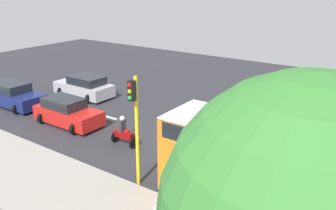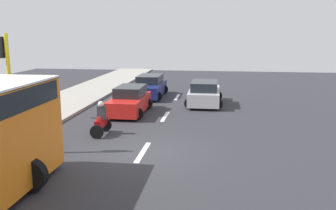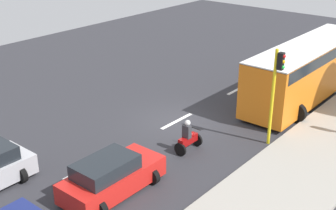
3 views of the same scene
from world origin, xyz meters
name	(u,v)px [view 1 (image 1 of 3)]	position (x,y,z in m)	size (l,w,h in m)	color
ground_plane	(185,140)	(0.00, 0.00, -0.05)	(40.00, 60.00, 0.10)	#2D2D33
sidewalk	(83,202)	(7.00, 0.00, 0.07)	(4.00, 60.00, 0.15)	#9E998E
lane_stripe_far_north	(41,98)	(0.00, -12.00, 0.01)	(0.20, 2.40, 0.01)	white
lane_stripe_north	(102,115)	(0.00, -6.00, 0.01)	(0.20, 2.40, 0.01)	white
lane_stripe_mid	(185,139)	(0.00, 0.00, 0.01)	(0.20, 2.40, 0.01)	white
lane_stripe_south	(303,173)	(0.00, 6.00, 0.01)	(0.20, 2.40, 0.01)	white
car_silver	(85,87)	(-2.00, -9.66, 0.71)	(2.32, 4.30, 1.52)	#B7B7BC
car_red	(68,112)	(2.12, -6.56, 0.71)	(2.16, 4.15, 1.52)	red
car_dark_blue	(14,95)	(2.00, -12.01, 0.71)	(2.30, 4.54, 1.52)	navy
city_bus	(321,181)	(3.60, 7.36, 1.85)	(3.20, 11.00, 3.16)	orange
motorcycle	(124,133)	(2.34, -2.11, 0.64)	(0.60, 1.30, 1.53)	black
traffic_light_corner	(135,117)	(4.85, 0.82, 2.93)	(0.49, 0.24, 4.50)	yellow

